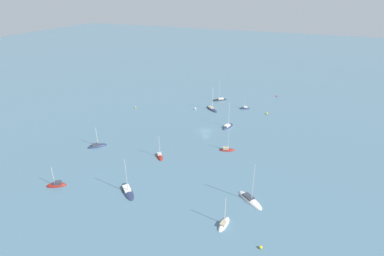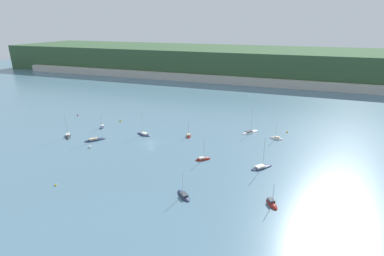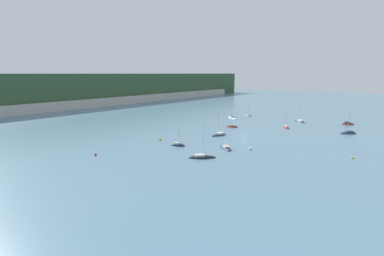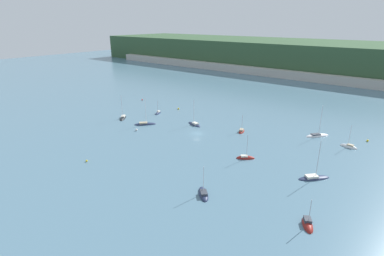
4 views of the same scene
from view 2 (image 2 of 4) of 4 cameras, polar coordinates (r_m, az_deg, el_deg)
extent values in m
plane|color=slate|center=(120.15, -7.92, -2.84)|extent=(600.00, 600.00, 0.00)
cube|color=#335133|center=(279.42, 9.05, 12.40)|extent=(452.45, 86.97, 23.00)
cube|color=#B7B2A8|center=(235.31, 6.65, 9.04)|extent=(384.58, 6.00, 5.61)
ellipsoid|color=maroon|center=(125.87, -0.65, -1.58)|extent=(3.60, 5.70, 1.46)
cube|color=tan|center=(125.18, -0.65, -1.31)|extent=(1.90, 2.27, 0.80)
cylinder|color=#B2B2B7|center=(124.94, -0.65, -0.09)|extent=(0.14, 0.14, 5.97)
ellipsoid|color=#232D4C|center=(84.85, -1.65, -12.85)|extent=(6.30, 6.27, 1.63)
cube|color=#333842|center=(84.01, -1.50, -12.58)|extent=(2.79, 2.79, 0.67)
cylinder|color=silver|center=(83.11, -1.77, -10.50)|extent=(0.14, 0.14, 6.80)
ellipsoid|color=silver|center=(132.39, 11.00, -0.87)|extent=(7.50, 8.61, 1.66)
cube|color=#333842|center=(131.68, 10.79, -0.64)|extent=(3.38, 3.63, 0.48)
cylinder|color=silver|center=(130.75, 11.31, 1.61)|extent=(0.14, 0.14, 10.99)
ellipsoid|color=#232D4C|center=(102.09, 13.11, -7.42)|extent=(7.74, 8.25, 1.25)
cube|color=silver|center=(101.37, 12.84, -7.18)|extent=(3.44, 3.55, 0.65)
cylinder|color=#B2B2B7|center=(100.03, 13.54, -4.55)|extent=(0.14, 0.14, 10.33)
ellipsoid|color=#232D4C|center=(141.89, -16.73, 0.05)|extent=(2.95, 4.94, 1.83)
cube|color=silver|center=(141.96, -16.72, 0.42)|extent=(1.50, 1.94, 0.68)
cylinder|color=#B2B2B7|center=(140.65, -16.88, 1.27)|extent=(0.14, 0.14, 5.54)
ellipsoid|color=maroon|center=(84.12, 14.93, -13.91)|extent=(4.47, 5.78, 1.88)
cube|color=#333842|center=(83.95, 14.86, -13.21)|extent=(2.19, 2.42, 0.86)
cylinder|color=#B2B2B7|center=(82.14, 15.22, -12.05)|extent=(0.14, 0.14, 5.69)
ellipsoid|color=white|center=(127.77, 15.69, -2.02)|extent=(5.62, 2.27, 1.87)
cube|color=tan|center=(127.41, 15.92, -1.71)|extent=(2.09, 1.38, 0.60)
cylinder|color=silver|center=(126.41, 15.74, -0.28)|extent=(0.14, 0.14, 7.13)
ellipsoid|color=maroon|center=(105.13, 2.10, -6.06)|extent=(5.56, 4.79, 1.83)
cube|color=beige|center=(104.67, 1.88, -5.71)|extent=(2.38, 2.23, 0.51)
cylinder|color=#B2B2B7|center=(103.47, 2.28, -3.95)|extent=(0.14, 0.14, 7.34)
ellipsoid|color=#232D4C|center=(127.87, -17.95, -2.24)|extent=(7.69, 8.15, 1.51)
cube|color=tan|center=(127.52, -18.29, -2.00)|extent=(3.37, 3.48, 0.58)
cylinder|color=silver|center=(126.07, -18.01, 0.13)|extent=(0.14, 0.14, 10.23)
ellipsoid|color=#232D4C|center=(129.01, -9.21, -1.31)|extent=(7.72, 4.06, 1.41)
cube|color=silver|center=(128.36, -9.04, -1.05)|extent=(2.97, 2.20, 0.70)
cylinder|color=silver|center=(127.46, -9.46, 0.98)|extent=(0.14, 0.14, 9.96)
ellipsoid|color=black|center=(135.84, -22.54, -1.53)|extent=(6.57, 7.33, 1.57)
cube|color=beige|center=(136.18, -22.57, -1.15)|extent=(2.90, 3.09, 0.62)
cylinder|color=#B2B2B7|center=(133.79, -22.84, 0.53)|extent=(0.14, 0.14, 9.69)
sphere|color=yellow|center=(98.03, -24.55, -9.81)|extent=(0.58, 0.58, 0.58)
sphere|color=yellow|center=(136.35, 17.66, -0.69)|extent=(0.71, 0.71, 0.71)
sphere|color=white|center=(120.93, -18.90, -3.39)|extent=(0.86, 0.86, 0.86)
sphere|color=yellow|center=(148.40, -13.49, 1.37)|extent=(0.82, 0.82, 0.82)
sphere|color=red|center=(164.29, -20.96, 2.34)|extent=(0.70, 0.70, 0.70)
camera|label=1|loc=(140.90, 41.55, 17.29)|focal=28.00mm
camera|label=3|loc=(162.56, -52.93, 3.89)|focal=28.00mm
camera|label=4|loc=(20.38, 48.89, -5.00)|focal=28.00mm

